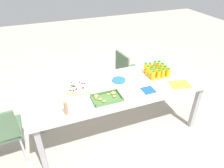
{
  "coord_description": "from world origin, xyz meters",
  "views": [
    {
      "loc": [
        0.84,
        1.99,
        2.18
      ],
      "look_at": [
        0.07,
        -0.04,
        0.77
      ],
      "focal_mm": 32.51,
      "sensor_mm": 36.0,
      "label": 1
    }
  ],
  "objects": [
    {
      "name": "fruit_pizza",
      "position": [
        0.49,
        -0.14,
        0.76
      ],
      "size": [
        0.36,
        0.36,
        0.05
      ],
      "color": "tan",
      "rests_on": "party_table"
    },
    {
      "name": "juice_bottle_6",
      "position": [
        -0.57,
        -0.12,
        0.81
      ],
      "size": [
        0.06,
        0.06,
        0.14
      ],
      "color": "#FAAE14",
      "rests_on": "party_table"
    },
    {
      "name": "party_table",
      "position": [
        0.0,
        0.0,
        0.68
      ],
      "size": [
        2.25,
        0.84,
        0.75
      ],
      "color": "white",
      "rests_on": "ground_plane"
    },
    {
      "name": "snack_tray",
      "position": [
        0.23,
        0.2,
        0.76
      ],
      "size": [
        0.35,
        0.22,
        0.04
      ],
      "color": "#477238",
      "rests_on": "party_table"
    },
    {
      "name": "juice_bottle_13",
      "position": [
        -0.64,
        0.03,
        0.81
      ],
      "size": [
        0.06,
        0.06,
        0.14
      ],
      "color": "#F8AF14",
      "rests_on": "party_table"
    },
    {
      "name": "paper_folder",
      "position": [
        -0.76,
        0.26,
        0.75
      ],
      "size": [
        0.3,
        0.25,
        0.01
      ],
      "primitive_type": "cube",
      "rotation": [
        0.0,
        0.0,
        -0.22
      ],
      "color": "yellow",
      "rests_on": "party_table"
    },
    {
      "name": "plate_stack",
      "position": [
        -0.06,
        -0.11,
        0.76
      ],
      "size": [
        0.18,
        0.18,
        0.02
      ],
      "color": "blue",
      "rests_on": "party_table"
    },
    {
      "name": "juice_bottle_1",
      "position": [
        -0.65,
        -0.2,
        0.82
      ],
      "size": [
        0.05,
        0.05,
        0.14
      ],
      "color": "#FAAD14",
      "rests_on": "party_table"
    },
    {
      "name": "juice_bottle_4",
      "position": [
        -0.72,
        -0.12,
        0.81
      ],
      "size": [
        0.06,
        0.06,
        0.14
      ],
      "color": "#F9AD14",
      "rests_on": "party_table"
    },
    {
      "name": "juice_bottle_10",
      "position": [
        -0.57,
        -0.05,
        0.81
      ],
      "size": [
        0.06,
        0.06,
        0.14
      ],
      "color": "#F9AC14",
      "rests_on": "party_table"
    },
    {
      "name": "juice_bottle_8",
      "position": [
        -0.72,
        -0.04,
        0.81
      ],
      "size": [
        0.06,
        0.06,
        0.14
      ],
      "color": "#FAAC14",
      "rests_on": "party_table"
    },
    {
      "name": "chair_near_left",
      "position": [
        -0.48,
        -0.73,
        0.5
      ],
      "size": [
        0.45,
        0.45,
        0.83
      ],
      "rotation": [
        0.0,
        0.0,
        1.71
      ],
      "color": "#4C6B4C",
      "rests_on": "ground_plane"
    },
    {
      "name": "juice_bottle_14",
      "position": [
        -0.57,
        0.03,
        0.81
      ],
      "size": [
        0.05,
        0.05,
        0.14
      ],
      "color": "#FAAF14",
      "rests_on": "party_table"
    },
    {
      "name": "ground_plane",
      "position": [
        0.0,
        0.0,
        0.0
      ],
      "size": [
        12.0,
        12.0,
        0.0
      ],
      "primitive_type": "plane",
      "color": "#B2A899"
    },
    {
      "name": "juice_bottle_12",
      "position": [
        -0.72,
        0.03,
        0.81
      ],
      "size": [
        0.06,
        0.06,
        0.14
      ],
      "color": "#FAAE14",
      "rests_on": "party_table"
    },
    {
      "name": "juice_bottle_3",
      "position": [
        -0.5,
        -0.19,
        0.82
      ],
      "size": [
        0.06,
        0.06,
        0.15
      ],
      "color": "#F8AB14",
      "rests_on": "party_table"
    },
    {
      "name": "juice_bottle_7",
      "position": [
        -0.5,
        -0.12,
        0.82
      ],
      "size": [
        0.06,
        0.06,
        0.15
      ],
      "color": "#F9AF14",
      "rests_on": "party_table"
    },
    {
      "name": "juice_bottle_11",
      "position": [
        -0.49,
        -0.04,
        0.81
      ],
      "size": [
        0.05,
        0.05,
        0.13
      ],
      "color": "#FBAE14",
      "rests_on": "party_table"
    },
    {
      "name": "juice_bottle_9",
      "position": [
        -0.64,
        -0.04,
        0.82
      ],
      "size": [
        0.06,
        0.06,
        0.15
      ],
      "color": "#F8AD14",
      "rests_on": "party_table"
    },
    {
      "name": "juice_bottle_15",
      "position": [
        -0.49,
        0.03,
        0.81
      ],
      "size": [
        0.06,
        0.06,
        0.14
      ],
      "color": "#F8AC14",
      "rests_on": "party_table"
    },
    {
      "name": "juice_bottle_2",
      "position": [
        -0.57,
        -0.2,
        0.81
      ],
      "size": [
        0.06,
        0.06,
        0.13
      ],
      "color": "#F8AD14",
      "rests_on": "party_table"
    },
    {
      "name": "juice_bottle_0",
      "position": [
        -0.72,
        -0.2,
        0.81
      ],
      "size": [
        0.05,
        0.05,
        0.14
      ],
      "color": "#FAAA14",
      "rests_on": "party_table"
    },
    {
      "name": "cardboard_tube",
      "position": [
        0.71,
        0.3,
        0.83
      ],
      "size": [
        0.04,
        0.04,
        0.16
      ],
      "primitive_type": "cylinder",
      "color": "#9E7A56",
      "rests_on": "party_table"
    },
    {
      "name": "chair_end",
      "position": [
        1.42,
        0.05,
        0.5
      ],
      "size": [
        0.42,
        0.42,
        0.83
      ],
      "rotation": [
        0.0,
        0.0,
        3.19
      ],
      "color": "#4C6B4C",
      "rests_on": "ground_plane"
    },
    {
      "name": "juice_bottle_5",
      "position": [
        -0.65,
        -0.12,
        0.82
      ],
      "size": [
        0.05,
        0.05,
        0.15
      ],
      "color": "#FAAC14",
      "rests_on": "party_table"
    },
    {
      "name": "napkin_stack",
      "position": [
        -0.31,
        0.23,
        0.75
      ],
      "size": [
        0.15,
        0.15,
        0.01
      ],
      "primitive_type": "cube",
      "color": "#194CA5",
      "rests_on": "party_table"
    }
  ]
}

